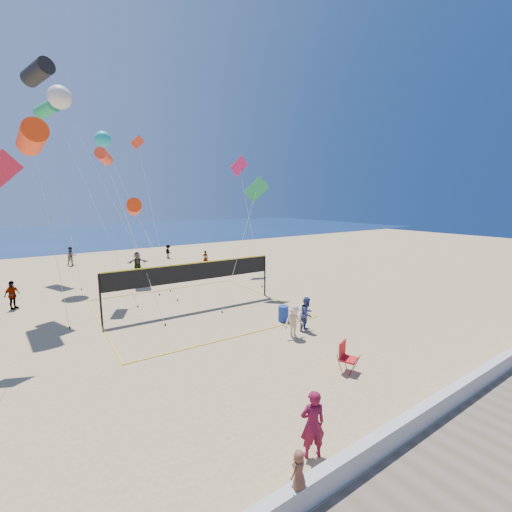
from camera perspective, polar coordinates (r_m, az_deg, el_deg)
ground at (r=11.18m, az=1.73°, el=-24.51°), size 120.00×120.00×0.00m
ocean at (r=69.94m, az=-30.21°, el=3.01°), size 140.00×50.00×0.03m
seawall at (r=9.26m, az=14.73°, el=-30.81°), size 32.00×0.30×0.60m
woman at (r=9.32m, az=9.41°, el=-25.91°), size 0.74×0.62×1.74m
toddler at (r=7.96m, az=7.14°, el=-31.81°), size 0.43×0.33×0.80m
bystander_a at (r=16.77m, az=8.48°, el=-9.52°), size 0.97×0.86×1.66m
bystander_b at (r=15.93m, az=6.35°, el=-10.75°), size 1.06×0.69×1.53m
far_person_0 at (r=24.19m, az=-35.55°, el=-5.32°), size 0.98×0.97×1.66m
far_person_1 at (r=30.73m, az=-19.15°, el=-1.08°), size 1.79×0.82×1.86m
far_person_2 at (r=32.98m, az=-8.41°, el=-0.34°), size 0.61×0.63×1.45m
far_person_3 at (r=37.01m, az=-28.43°, el=-0.05°), size 0.98×0.83×1.79m
far_person_4 at (r=37.93m, az=-14.41°, el=0.73°), size 0.67×1.00×1.44m
camp_chair at (r=13.40m, az=14.72°, el=-15.64°), size 0.77×0.88×1.25m
trash_barrel at (r=18.00m, az=4.58°, el=-9.56°), size 0.67×0.67×0.80m
volleyball_net at (r=19.87m, az=-10.38°, el=-3.45°), size 10.42×10.27×2.70m
kite_0 at (r=21.49m, az=-33.28°, el=16.17°), size 1.42×4.48×10.11m
kite_1 at (r=24.89m, az=-32.60°, el=24.37°), size 4.52×5.33×13.89m
kite_2 at (r=23.14m, az=-24.00°, el=14.87°), size 1.69×7.51×9.24m
kite_4 at (r=22.45m, az=-0.13°, el=10.25°), size 4.94×2.86×7.75m
kite_5 at (r=29.60m, az=-2.67°, el=13.98°), size 2.77×6.04×9.95m
kite_6 at (r=29.96m, az=-29.90°, el=21.95°), size 5.06×8.50×14.16m
kite_7 at (r=31.39m, az=-24.18°, el=17.36°), size 2.80×9.20×11.64m
kite_8 at (r=33.47m, az=-31.52°, el=20.13°), size 1.86×7.99×13.89m
kite_9 at (r=36.26m, az=-18.84°, el=16.05°), size 1.44×8.15×12.48m
kite_10 at (r=27.61m, az=-19.68°, el=7.72°), size 1.65×8.38×6.39m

